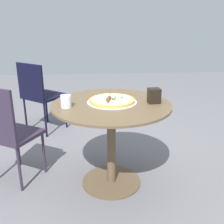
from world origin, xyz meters
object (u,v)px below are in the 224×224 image
at_px(patio_table, 111,126).
at_px(pizza_on_tray, 112,100).
at_px(napkin_dispenser, 154,96).
at_px(patio_chair_corner, 39,92).
at_px(drinking_cup, 66,101).
at_px(pizza_server, 109,97).
at_px(patio_chair_near, 8,129).

bearing_deg(patio_table, pizza_on_tray, -103.12).
height_order(napkin_dispenser, patio_chair_corner, patio_chair_corner).
distance_m(drinking_cup, napkin_dispenser, 0.69).
distance_m(patio_table, drinking_cup, 0.44).
bearing_deg(pizza_server, napkin_dispenser, 177.90).
distance_m(pizza_on_tray, patio_chair_near, 0.91).
height_order(pizza_on_tray, patio_chair_corner, patio_chair_corner).
height_order(pizza_on_tray, drinking_cup, drinking_cup).
distance_m(drinking_cup, patio_chair_corner, 1.39).
distance_m(pizza_server, napkin_dispenser, 0.36).
bearing_deg(pizza_on_tray, patio_chair_corner, -55.19).
distance_m(pizza_server, drinking_cup, 0.34).
distance_m(pizza_on_tray, patio_chair_corner, 1.45).
height_order(drinking_cup, patio_chair_near, patio_chair_near).
bearing_deg(pizza_server, patio_table, 167.97).
bearing_deg(pizza_server, drinking_cup, 12.85).
height_order(patio_table, pizza_server, pizza_server).
relative_size(drinking_cup, napkin_dispenser, 0.81).
bearing_deg(patio_table, patio_chair_near, -5.56).
bearing_deg(patio_chair_near, patio_table, 174.44).
bearing_deg(patio_table, napkin_dispenser, 178.35).
xyz_separation_m(napkin_dispenser, patio_chair_corner, (1.15, -1.22, -0.27)).
relative_size(pizza_on_tray, napkin_dispenser, 3.42).
bearing_deg(drinking_cup, patio_chair_near, -17.10).
distance_m(patio_table, patio_chair_corner, 1.46).
distance_m(pizza_on_tray, pizza_server, 0.06).
bearing_deg(pizza_on_tray, patio_table, 76.88).
bearing_deg(napkin_dispenser, drinking_cup, -179.00).
height_order(pizza_on_tray, napkin_dispenser, napkin_dispenser).
height_order(drinking_cup, napkin_dispenser, napkin_dispenser).
distance_m(patio_chair_near, patio_chair_corner, 1.13).
height_order(patio_chair_near, patio_chair_corner, patio_chair_corner).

